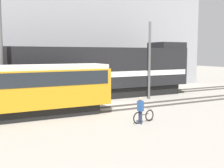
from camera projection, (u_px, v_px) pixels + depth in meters
ground_plane at (115, 105)px, 22.75m from camera, size 120.00×120.00×0.00m
track_near at (124, 107)px, 21.50m from camera, size 60.00×1.51×0.14m
track_far at (95, 98)px, 26.22m from camera, size 60.00×1.51×0.14m
building_backdrop at (65, 23)px, 33.09m from camera, size 36.46×6.00×15.61m
freight_locomotive at (88, 72)px, 25.63m from camera, size 21.19×3.04×5.32m
streetcar at (15, 89)px, 17.64m from camera, size 12.32×2.54×3.44m
bicycle at (144, 117)px, 17.06m from camera, size 1.71×0.53×0.78m
person at (140, 108)px, 16.61m from camera, size 0.29×0.40×1.62m
utility_pole_left at (1, 49)px, 19.52m from camera, size 0.27×0.27×8.95m
utility_pole_center at (149, 61)px, 25.42m from camera, size 0.22×0.22×7.01m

